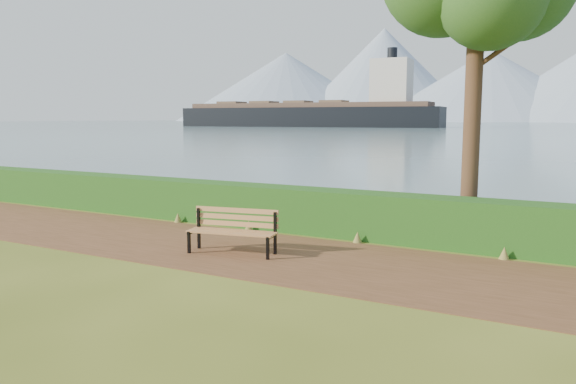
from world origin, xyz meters
The scene contains 6 objects.
ground centered at (0.00, 0.00, 0.00)m, with size 140.00×140.00×0.00m, color #475518.
path centered at (0.00, 0.30, 0.01)m, with size 40.00×3.40×0.01m, color #4F321B.
hedge centered at (0.00, 2.60, 0.50)m, with size 32.00×0.85×1.00m, color #164513.
mountains centered at (-9.17, 406.05, 27.70)m, with size 585.00×190.00×70.00m.
bench centered at (-0.17, 0.07, 0.50)m, with size 1.79×0.82×0.87m.
cargo_ship centered at (-63.86, 134.65, 3.42)m, with size 76.28×18.24×22.93m.
Camera 1 is at (5.85, -8.74, 2.61)m, focal length 35.00 mm.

